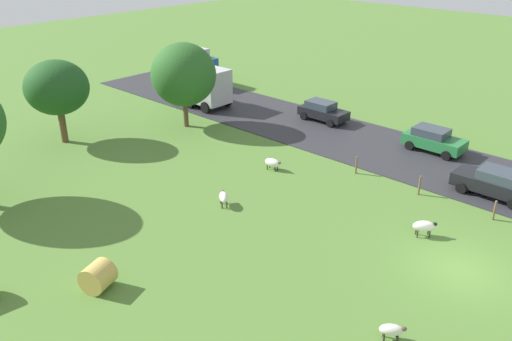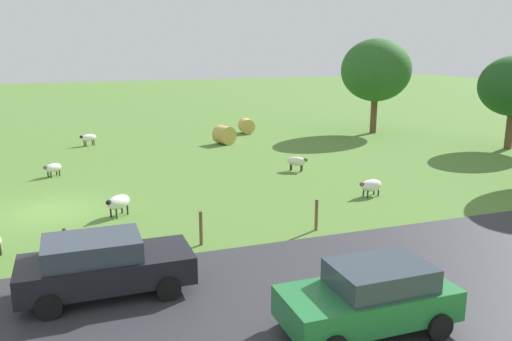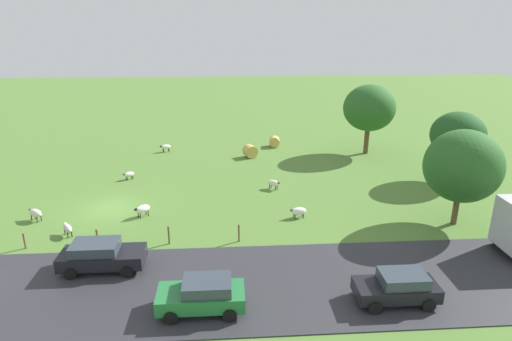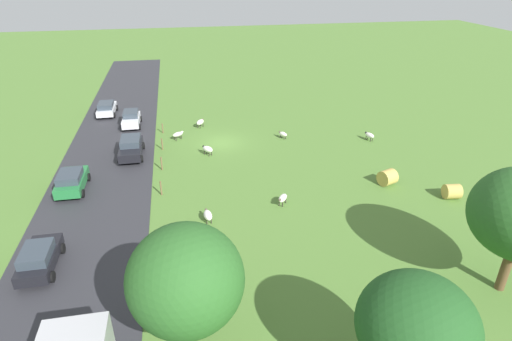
{
  "view_description": "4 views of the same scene",
  "coord_description": "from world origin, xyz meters",
  "views": [
    {
      "loc": [
        -21.09,
        -6.74,
        14.26
      ],
      "look_at": [
        -0.31,
        12.43,
        1.23
      ],
      "focal_mm": 37.04,
      "sensor_mm": 36.0,
      "label": 1
    },
    {
      "loc": [
        22.01,
        1.05,
        6.64
      ],
      "look_at": [
        1.79,
        8.31,
        1.46
      ],
      "focal_mm": 36.66,
      "sensor_mm": 36.0,
      "label": 2
    },
    {
      "loc": [
        29.71,
        8.71,
        13.08
      ],
      "look_at": [
        -2.14,
        10.86,
        1.98
      ],
      "focal_mm": 30.18,
      "sensor_mm": 36.0,
      "label": 3
    },
    {
      "loc": [
        3.77,
        37.79,
        16.04
      ],
      "look_at": [
        -1.67,
        9.29,
        1.4
      ],
      "focal_mm": 29.38,
      "sensor_mm": 36.0,
      "label": 4
    }
  ],
  "objects": [
    {
      "name": "ground_plane",
      "position": [
        0.0,
        0.0,
        0.0
      ],
      "size": [
        160.0,
        160.0,
        0.0
      ],
      "primitive_type": "plane",
      "color": "#517A33"
    },
    {
      "name": "road_strip",
      "position": [
        10.43,
        0.0,
        0.03
      ],
      "size": [
        8.0,
        80.0,
        0.06
      ],
      "primitive_type": "cube",
      "color": "#2D2D33",
      "rests_on": "ground_plane"
    },
    {
      "name": "sheep_0",
      "position": [
        1.72,
        -4.67,
        0.57
      ],
      "size": [
        1.11,
        1.26,
        0.85
      ],
      "color": "silver",
      "rests_on": "ground_plane"
    },
    {
      "name": "sheep_1",
      "position": [
        4.14,
        -1.69,
        0.54
      ],
      "size": [
        1.2,
        1.02,
        0.77
      ],
      "color": "beige",
      "rests_on": "ground_plane"
    },
    {
      "name": "sheep_2",
      "position": [
        -3.05,
        12.37,
        0.54
      ],
      "size": [
        1.03,
        1.13,
        0.79
      ],
      "color": "silver",
      "rests_on": "ground_plane"
    },
    {
      "name": "sheep_3",
      "position": [
        -6.18,
        0.03,
        0.46
      ],
      "size": [
        0.89,
        1.02,
        0.69
      ],
      "color": "silver",
      "rests_on": "ground_plane"
    },
    {
      "name": "sheep_4",
      "position": [
        1.56,
        2.6,
        0.58
      ],
      "size": [
        1.14,
        1.2,
        0.86
      ],
      "color": "white",
      "rests_on": "ground_plane"
    },
    {
      "name": "sheep_5",
      "position": [
        -14.45,
        2.14,
        0.54
      ],
      "size": [
        0.85,
        1.2,
        0.79
      ],
      "color": "white",
      "rests_on": "ground_plane"
    },
    {
      "name": "sheep_6",
      "position": [
        2.49,
        13.54,
        0.49
      ],
      "size": [
        0.68,
        1.23,
        0.77
      ],
      "color": "white",
      "rests_on": "ground_plane"
    },
    {
      "name": "hay_bale_0",
      "position": [
        -15.73,
        13.82,
        0.56
      ],
      "size": [
        1.25,
        1.24,
        1.12
      ],
      "primitive_type": "cylinder",
      "rotation": [
        1.57,
        0.0,
        1.46
      ],
      "color": "tan",
      "rests_on": "ground_plane"
    },
    {
      "name": "hay_bale_1",
      "position": [
        -11.97,
        10.93,
        0.63
      ],
      "size": [
        1.53,
        1.58,
        1.25
      ],
      "primitive_type": "cylinder",
      "rotation": [
        1.57,
        0.0,
        1.93
      ],
      "color": "tan",
      "rests_on": "ground_plane"
    },
    {
      "name": "tree_0",
      "position": [
        -4.08,
        27.98,
        4.06
      ],
      "size": [
        4.46,
        4.46,
        6.0
      ],
      "color": "brown",
      "rests_on": "ground_plane"
    },
    {
      "name": "tree_2",
      "position": [
        4.11,
        23.98,
        4.14
      ],
      "size": [
        4.95,
        4.95,
        6.55
      ],
      "color": "brown",
      "rests_on": "ground_plane"
    },
    {
      "name": "fence_post_0",
      "position": [
        5.66,
        -3.72,
        0.51
      ],
      "size": [
        0.12,
        0.12,
        1.02
      ],
      "primitive_type": "cylinder",
      "color": "brown",
      "rests_on": "ground_plane"
    },
    {
      "name": "fence_post_1",
      "position": [
        5.66,
        0.61,
        0.57
      ],
      "size": [
        0.12,
        0.12,
        1.13
      ],
      "primitive_type": "cylinder",
      "color": "brown",
      "rests_on": "ground_plane"
    },
    {
      "name": "fence_post_2",
      "position": [
        5.66,
        4.94,
        0.6
      ],
      "size": [
        0.12,
        0.12,
        1.2
      ],
      "primitive_type": "cylinder",
      "color": "brown",
      "rests_on": "ground_plane"
    },
    {
      "name": "fence_post_3",
      "position": [
        5.66,
        9.27,
        0.59
      ],
      "size": [
        0.12,
        0.12,
        1.17
      ],
      "primitive_type": "cylinder",
      "color": "brown",
      "rests_on": "ground_plane"
    },
    {
      "name": "car_0",
      "position": [
        12.38,
        7.36,
        0.9
      ],
      "size": [
        2.08,
        4.12,
        1.62
      ],
      "color": "#237238",
      "rests_on": "road_strip"
    },
    {
      "name": "car_1",
      "position": [
        11.98,
        -10.6,
        0.84
      ],
      "size": [
        2.03,
        4.18,
        1.49
      ],
      "color": "silver",
      "rests_on": "road_strip"
    },
    {
      "name": "car_2",
      "position": [
        8.37,
        1.59,
        0.91
      ],
      "size": [
        2.13,
        4.55,
        1.63
      ],
      "color": "black",
      "rests_on": "road_strip"
    },
    {
      "name": "car_3",
      "position": [
        8.93,
        -6.33,
        0.88
      ],
      "size": [
        1.93,
        3.86,
        1.59
      ],
      "color": "silver",
      "rests_on": "road_strip"
    },
    {
      "name": "car_4",
      "position": [
        12.35,
        16.79,
        0.87
      ],
      "size": [
        1.96,
        4.0,
        1.56
      ],
      "color": "black",
      "rests_on": "road_strip"
    }
  ]
}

